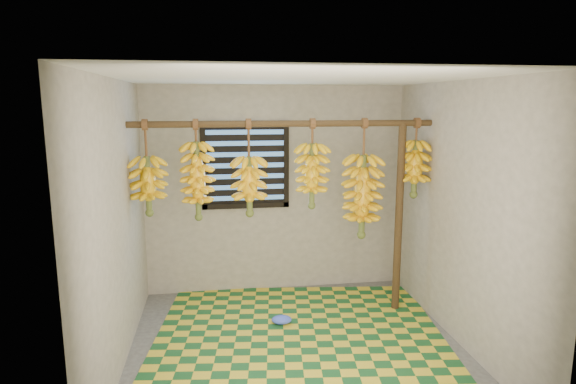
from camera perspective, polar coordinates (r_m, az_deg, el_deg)
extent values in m
cube|color=#474747|center=(4.60, 1.09, -18.15)|extent=(3.00, 3.00, 0.01)
cube|color=silver|center=(4.04, 1.21, 13.44)|extent=(3.00, 3.00, 0.01)
cube|color=gray|center=(5.61, -1.48, 0.25)|extent=(3.00, 0.01, 2.40)
cube|color=gray|center=(4.18, -19.70, -3.95)|extent=(0.01, 3.00, 2.40)
cube|color=gray|center=(4.65, 19.77, -2.53)|extent=(0.01, 3.00, 2.40)
cube|color=black|center=(5.51, -5.08, 3.17)|extent=(1.00, 0.04, 1.00)
cylinder|color=#47341A|center=(4.73, -0.28, 8.10)|extent=(3.00, 0.06, 0.06)
cylinder|color=#47341A|center=(5.18, 12.99, -3.14)|extent=(0.08, 0.08, 2.00)
cube|color=#164D23|center=(4.91, 1.29, -16.01)|extent=(2.98, 2.50, 0.01)
ellipsoid|color=blue|center=(5.00, -0.77, -14.90)|extent=(0.22, 0.17, 0.08)
cylinder|color=brown|center=(4.73, -16.51, 5.86)|extent=(0.02, 0.02, 0.36)
cylinder|color=#4C5923|center=(4.78, -16.26, 0.93)|extent=(0.06, 0.06, 0.53)
cylinder|color=brown|center=(4.69, -10.87, 6.89)|extent=(0.02, 0.02, 0.22)
cylinder|color=#4C5923|center=(4.73, -10.69, 1.55)|extent=(0.06, 0.06, 0.72)
cylinder|color=brown|center=(4.70, -4.69, 6.12)|extent=(0.02, 0.02, 0.38)
cylinder|color=#4C5923|center=(4.75, -4.61, 0.93)|extent=(0.06, 0.06, 0.55)
cylinder|color=brown|center=(4.78, 2.90, 6.95)|extent=(0.02, 0.02, 0.25)
cylinder|color=#4C5923|center=(4.82, 2.86, 2.16)|extent=(0.05, 0.05, 0.61)
cylinder|color=brown|center=(4.92, 9.00, 6.20)|extent=(0.02, 0.02, 0.38)
cylinder|color=#4C5923|center=(4.99, 8.81, -0.30)|extent=(0.06, 0.06, 0.82)
cylinder|color=brown|center=(5.11, 14.99, 6.92)|extent=(0.02, 0.02, 0.24)
cylinder|color=#4C5923|center=(5.14, 14.80, 2.90)|extent=(0.06, 0.06, 0.54)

